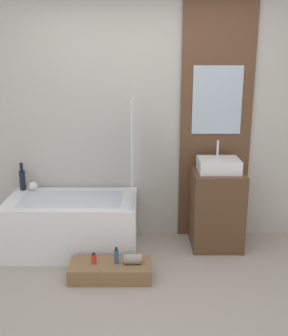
{
  "coord_description": "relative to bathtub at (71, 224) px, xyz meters",
  "views": [
    {
      "loc": [
        0.05,
        -2.61,
        1.91
      ],
      "look_at": [
        0.06,
        0.69,
        1.01
      ],
      "focal_mm": 42.0,
      "sensor_mm": 36.0,
      "label": 1
    }
  ],
  "objects": [
    {
      "name": "towel_roll",
      "position": [
        0.64,
        -0.57,
        -0.09
      ],
      "size": [
        0.16,
        0.09,
        0.09
      ],
      "primitive_type": "cylinder",
      "rotation": [
        0.0,
        1.57,
        0.0
      ],
      "color": "gray",
      "rests_on": "wooden_step_bench"
    },
    {
      "name": "wooden_step_bench",
      "position": [
        0.43,
        -0.57,
        -0.21
      ],
      "size": [
        0.74,
        0.32,
        0.14
      ],
      "primitive_type": "cube",
      "color": "olive",
      "rests_on": "ground_plane"
    },
    {
      "name": "bottle_soap_primary",
      "position": [
        0.29,
        -0.57,
        -0.09
      ],
      "size": [
        0.05,
        0.05,
        0.1
      ],
      "color": "red",
      "rests_on": "wooden_step_bench"
    },
    {
      "name": "glass_shower_screen",
      "position": [
        0.63,
        -0.08,
        0.78
      ],
      "size": [
        0.01,
        0.55,
        1.01
      ],
      "primitive_type": "cube",
      "color": "silver",
      "rests_on": "bathtub"
    },
    {
      "name": "vanity_cabinet",
      "position": [
        1.5,
        0.1,
        0.13
      ],
      "size": [
        0.52,
        0.5,
        0.81
      ],
      "primitive_type": "cube",
      "color": "brown",
      "rests_on": "ground_plane"
    },
    {
      "name": "bathtub",
      "position": [
        0.0,
        0.0,
        0.0
      ],
      "size": [
        1.32,
        0.74,
        0.56
      ],
      "color": "white",
      "rests_on": "ground_plane"
    },
    {
      "name": "wall_wood_accent",
      "position": [
        1.5,
        0.37,
        1.03
      ],
      "size": [
        0.75,
        0.04,
        2.6
      ],
      "color": "brown",
      "rests_on": "ground_plane"
    },
    {
      "name": "bottle_soap_secondary",
      "position": [
        0.49,
        -0.57,
        -0.07
      ],
      "size": [
        0.04,
        0.04,
        0.16
      ],
      "color": "#2D567A",
      "rests_on": "wooden_step_bench"
    },
    {
      "name": "sink",
      "position": [
        1.5,
        0.1,
        0.6
      ],
      "size": [
        0.42,
        0.33,
        0.31
      ],
      "color": "white",
      "rests_on": "vanity_cabinet"
    },
    {
      "name": "wall_tiled_back",
      "position": [
        0.69,
        0.42,
        1.02
      ],
      "size": [
        4.2,
        0.06,
        2.6
      ],
      "primitive_type": "cube",
      "color": "#B7B2A8",
      "rests_on": "ground_plane"
    },
    {
      "name": "ground_plane",
      "position": [
        0.69,
        -1.16,
        -0.28
      ],
      "size": [
        12.0,
        12.0,
        0.0
      ],
      "primitive_type": "plane",
      "color": "#A39989"
    },
    {
      "name": "vase_round_light",
      "position": [
        -0.46,
        0.27,
        0.32
      ],
      "size": [
        0.1,
        0.1,
        0.1
      ],
      "primitive_type": "sphere",
      "color": "silver",
      "rests_on": "bathtub"
    },
    {
      "name": "vase_tall_dark",
      "position": [
        -0.58,
        0.29,
        0.4
      ],
      "size": [
        0.06,
        0.06,
        0.3
      ],
      "color": "black",
      "rests_on": "bathtub"
    }
  ]
}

